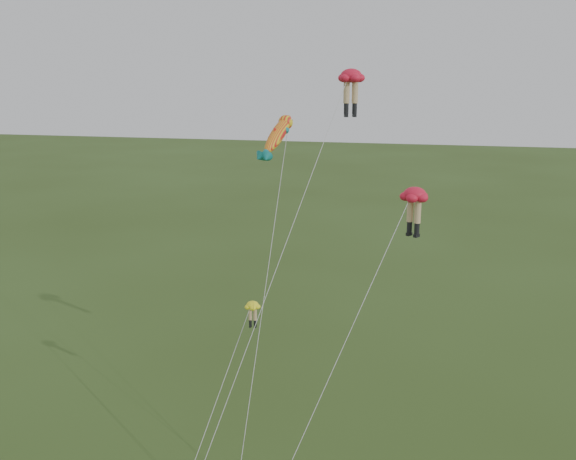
# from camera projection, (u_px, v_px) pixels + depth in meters

# --- Properties ---
(legs_kite_red_high) EXTENTS (6.55, 13.85, 19.58)m
(legs_kite_red_high) POSITION_uv_depth(u_px,v_px,m) (349.00, 84.00, 36.38)
(legs_kite_red_high) COLOR red
(legs_kite_red_high) RESTS_ON ground
(legs_kite_red_mid) EXTENTS (6.75, 10.19, 13.74)m
(legs_kite_red_mid) POSITION_uv_depth(u_px,v_px,m) (413.00, 202.00, 32.59)
(legs_kite_red_mid) COLOR red
(legs_kite_red_mid) RESTS_ON ground
(legs_kite_yellow) EXTENTS (2.48, 5.99, 7.82)m
(legs_kite_yellow) POSITION_uv_depth(u_px,v_px,m) (249.00, 318.00, 33.21)
(legs_kite_yellow) COLOR #FFF820
(legs_kite_yellow) RESTS_ON ground
(fish_kite) EXTENTS (1.74, 11.56, 17.25)m
(fish_kite) POSITION_uv_depth(u_px,v_px,m) (278.00, 136.00, 36.51)
(fish_kite) COLOR yellow
(fish_kite) RESTS_ON ground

